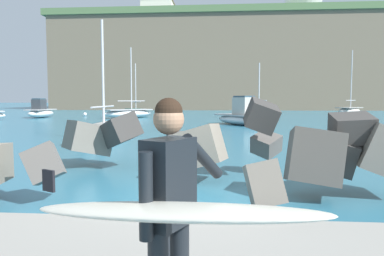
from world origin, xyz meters
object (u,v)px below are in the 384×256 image
at_px(radar_dome, 303,0).
at_px(station_building_central, 158,13).
at_px(boat_mid_left, 41,112).
at_px(boat_far_left, 128,113).
at_px(boat_mid_right, 349,110).
at_px(boat_mid_centre, 241,116).
at_px(mooring_buoy_inner, 85,114).
at_px(boat_near_centre, 257,113).
at_px(surfer_with_board, 164,210).
at_px(station_building_west, 228,25).
at_px(boat_near_left, 137,111).
at_px(boat_far_centre, 107,131).

relative_size(radar_dome, station_building_central, 1.74).
xyz_separation_m(boat_mid_left, boat_far_left, (9.67, 0.29, -0.14)).
relative_size(boat_mid_right, radar_dome, 0.67).
bearing_deg(station_building_central, radar_dome, 16.53).
relative_size(boat_mid_centre, boat_far_left, 0.68).
height_order(boat_mid_right, mooring_buoy_inner, boat_mid_right).
distance_m(boat_near_centre, boat_mid_centre, 9.97).
height_order(boat_mid_centre, boat_mid_right, boat_mid_right).
distance_m(boat_mid_left, radar_dome, 71.70).
bearing_deg(boat_mid_left, boat_far_left, 1.71).
relative_size(boat_near_centre, boat_mid_right, 0.70).
height_order(surfer_with_board, station_building_west, station_building_west).
distance_m(surfer_with_board, station_building_west, 94.59).
relative_size(boat_near_left, radar_dome, 0.54).
bearing_deg(boat_far_centre, station_building_west, 84.46).
relative_size(boat_near_centre, boat_mid_left, 1.36).
distance_m(boat_far_left, boat_far_centre, 20.88).
distance_m(boat_near_left, boat_far_centre, 29.42).
height_order(boat_mid_right, boat_far_centre, boat_mid_right).
xyz_separation_m(surfer_with_board, radar_dome, (20.24, 89.65, 24.81)).
relative_size(boat_mid_centre, station_building_west, 0.78).
bearing_deg(boat_far_left, radar_dome, 61.01).
relative_size(surfer_with_board, station_building_central, 0.29).
xyz_separation_m(boat_mid_left, boat_far_centre, (13.90, -20.15, -0.24)).
height_order(boat_mid_left, radar_dome, radar_dome).
xyz_separation_m(mooring_buoy_inner, station_building_west, (17.96, 53.03, 20.74)).
xyz_separation_m(surfer_with_board, boat_far_left, (-9.61, 35.78, -0.74)).
distance_m(boat_mid_right, mooring_buoy_inner, 33.25).
height_order(mooring_buoy_inner, station_building_central, station_building_central).
xyz_separation_m(boat_mid_centre, station_building_west, (0.16, 66.40, 20.28)).
relative_size(boat_far_left, radar_dome, 0.61).
xyz_separation_m(boat_near_centre, boat_mid_left, (-23.38, -0.35, 0.11)).
relative_size(boat_near_left, boat_mid_left, 1.58).
distance_m(boat_near_left, boat_mid_left, 12.31).
distance_m(surfer_with_board, radar_dome, 95.19).
distance_m(boat_mid_left, boat_far_left, 9.67).
distance_m(boat_mid_right, boat_far_centre, 37.50).
bearing_deg(boat_near_left, boat_mid_centre, -55.24).
relative_size(boat_mid_left, boat_far_left, 0.56).
bearing_deg(boat_far_centre, station_building_central, 97.59).
distance_m(boat_near_centre, boat_far_centre, 22.59).
xyz_separation_m(boat_mid_left, station_building_central, (5.35, 44.02, 20.72)).
bearing_deg(boat_mid_centre, boat_far_centre, -124.23).
distance_m(radar_dome, station_building_west, 19.06).
distance_m(boat_far_left, mooring_buoy_inner, 7.27).
xyz_separation_m(station_building_west, station_building_central, (-16.04, -13.00, 0.43)).
bearing_deg(boat_far_left, mooring_buoy_inner, 149.38).
distance_m(boat_far_centre, radar_dome, 82.69).
relative_size(surfer_with_board, boat_mid_right, 0.25).
height_order(boat_mid_left, station_building_west, station_building_west).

